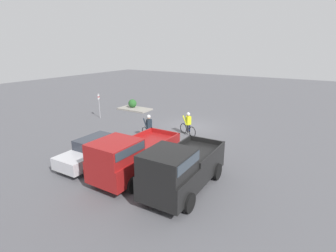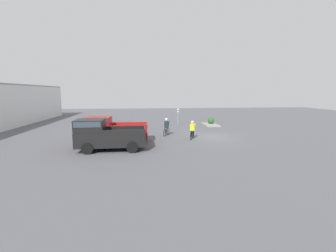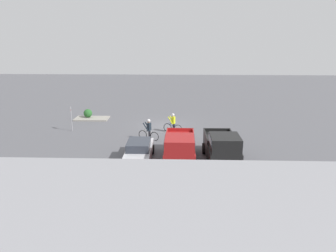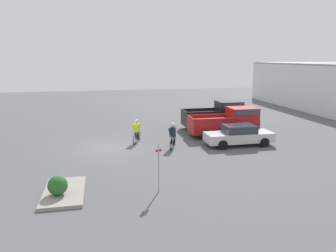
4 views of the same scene
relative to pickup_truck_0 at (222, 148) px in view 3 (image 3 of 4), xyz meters
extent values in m
plane|color=#56565B|center=(4.18, -9.28, -1.20)|extent=(80.00, 80.00, 0.00)
cube|color=black|center=(0.01, -0.44, -0.30)|extent=(2.07, 5.08, 1.06)
cube|color=black|center=(-0.02, 1.08, 0.69)|extent=(1.86, 2.05, 0.92)
cube|color=#333D47|center=(-0.02, 1.08, 0.89)|extent=(1.92, 1.89, 0.41)
cube|color=black|center=(-0.93, -1.46, 0.35)|extent=(0.13, 3.03, 0.25)
cube|color=black|center=(0.98, -1.43, 0.35)|extent=(0.13, 3.03, 0.25)
cube|color=black|center=(0.05, -2.92, 0.35)|extent=(1.99, 0.11, 0.25)
cylinder|color=black|center=(-1.01, 1.11, -0.79)|extent=(0.23, 0.82, 0.81)
cylinder|color=black|center=(0.98, 1.14, -0.79)|extent=(0.23, 0.82, 0.81)
cylinder|color=black|center=(-0.96, -2.02, -0.79)|extent=(0.23, 0.82, 0.81)
cylinder|color=black|center=(1.03, -1.98, -0.79)|extent=(0.23, 0.82, 0.81)
cube|color=maroon|center=(2.81, -0.52, -0.34)|extent=(2.06, 5.29, 1.02)
cube|color=maroon|center=(2.82, 1.06, 0.59)|extent=(1.87, 2.13, 0.86)
cube|color=#333D47|center=(2.82, 1.06, 0.78)|extent=(1.93, 1.96, 0.38)
cube|color=maroon|center=(1.83, -1.57, 0.29)|extent=(0.11, 3.16, 0.25)
cube|color=maroon|center=(3.76, -1.59, 0.29)|extent=(0.11, 3.16, 0.25)
cube|color=maroon|center=(2.78, -3.12, 0.29)|extent=(2.01, 0.10, 0.25)
cylinder|color=black|center=(1.82, 1.12, -0.81)|extent=(0.23, 0.77, 0.77)
cylinder|color=black|center=(3.83, 1.10, -0.81)|extent=(0.23, 0.77, 0.77)
cylinder|color=black|center=(1.79, -2.15, -0.81)|extent=(0.23, 0.77, 0.77)
cylinder|color=black|center=(3.79, -2.17, -0.81)|extent=(0.23, 0.77, 0.77)
cube|color=silver|center=(5.61, -0.41, -0.60)|extent=(1.75, 4.77, 0.64)
cube|color=#2D333D|center=(5.61, -0.41, -0.02)|extent=(1.55, 2.15, 0.53)
cylinder|color=black|center=(4.74, 1.10, -0.87)|extent=(0.19, 0.65, 0.65)
cylinder|color=black|center=(6.44, 1.12, -0.87)|extent=(0.19, 0.65, 0.65)
cylinder|color=black|center=(4.77, -1.94, -0.87)|extent=(0.19, 0.65, 0.65)
cylinder|color=black|center=(6.47, -1.92, -0.87)|extent=(0.19, 0.65, 0.65)
torus|color=black|center=(5.88, -5.32, -0.84)|extent=(0.72, 0.35, 0.77)
torus|color=black|center=(4.87, -4.89, -0.84)|extent=(0.72, 0.35, 0.77)
cylinder|color=white|center=(5.38, -5.11, -0.65)|extent=(0.54, 0.26, 0.41)
cylinder|color=white|center=(5.38, -5.11, -0.44)|extent=(0.57, 0.27, 0.04)
cylinder|color=white|center=(5.20, -5.03, -0.65)|extent=(0.05, 0.05, 0.38)
cylinder|color=white|center=(5.76, -5.27, -0.41)|extent=(0.20, 0.43, 0.02)
cylinder|color=black|center=(5.31, -4.98, -0.70)|extent=(0.16, 0.16, 0.57)
cylinder|color=black|center=(5.24, -5.15, -0.70)|extent=(0.16, 0.16, 0.57)
cube|color=#1E2833|center=(5.33, -5.09, -0.09)|extent=(0.36, 0.43, 0.65)
cylinder|color=#1E2833|center=(5.60, -5.02, -0.09)|extent=(0.53, 0.30, 0.70)
cylinder|color=#1E2833|center=(5.46, -5.33, -0.09)|extent=(0.53, 0.30, 0.70)
sphere|color=tan|center=(5.35, -5.10, 0.37)|extent=(0.25, 0.25, 0.25)
sphere|color=silver|center=(5.35, -5.10, 0.43)|extent=(0.28, 0.28, 0.28)
torus|color=black|center=(3.89, -7.54, -0.84)|extent=(0.73, 0.35, 0.77)
torus|color=black|center=(2.96, -7.14, -0.84)|extent=(0.73, 0.35, 0.77)
cylinder|color=#233D9E|center=(3.43, -7.34, -0.65)|extent=(0.50, 0.24, 0.41)
cylinder|color=#233D9E|center=(3.43, -7.34, -0.43)|extent=(0.53, 0.25, 0.04)
cylinder|color=#233D9E|center=(3.26, -7.27, -0.65)|extent=(0.05, 0.05, 0.38)
cylinder|color=#233D9E|center=(3.78, -7.49, -0.41)|extent=(0.20, 0.43, 0.02)
cylinder|color=black|center=(3.37, -7.21, -0.70)|extent=(0.16, 0.16, 0.57)
cylinder|color=black|center=(3.30, -7.38, -0.70)|extent=(0.16, 0.16, 0.57)
cube|color=yellow|center=(3.38, -7.32, -0.10)|extent=(0.36, 0.43, 0.62)
cylinder|color=yellow|center=(3.63, -7.24, -0.10)|extent=(0.50, 0.28, 0.67)
cylinder|color=yellow|center=(3.50, -7.55, -0.10)|extent=(0.50, 0.28, 0.67)
sphere|color=tan|center=(3.40, -7.33, 0.33)|extent=(0.24, 0.24, 0.24)
sphere|color=silver|center=(3.40, -7.33, 0.39)|extent=(0.26, 0.26, 0.26)
cylinder|color=#9E9EA3|center=(12.48, -7.35, -0.06)|extent=(0.06, 0.06, 2.29)
cube|color=white|center=(12.48, -7.35, 0.76)|extent=(0.12, 0.29, 0.45)
cube|color=red|center=(12.48, -7.35, 0.76)|extent=(0.12, 0.29, 0.10)
cube|color=gray|center=(11.82, -11.59, -1.12)|extent=(3.39, 1.79, 0.15)
sphere|color=#286028|center=(12.25, -11.79, -0.62)|extent=(0.86, 0.86, 0.86)
camera|label=1|loc=(-5.01, 9.22, 5.14)|focal=28.00mm
camera|label=2|loc=(-16.85, -2.92, 3.12)|focal=24.00mm
camera|label=3|loc=(2.88, 20.61, 7.32)|focal=35.00mm
camera|label=4|loc=(26.37, -9.81, 4.85)|focal=35.00mm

